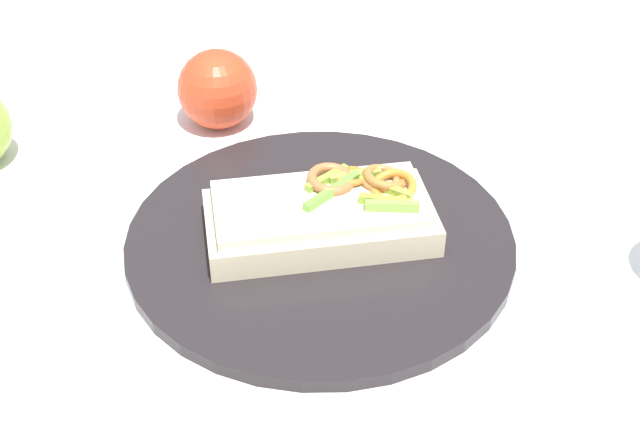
# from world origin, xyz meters

# --- Properties ---
(ground_plane) EXTENTS (2.00, 2.00, 0.00)m
(ground_plane) POSITION_xyz_m (0.00, 0.00, 0.00)
(ground_plane) COLOR white
(ground_plane) RESTS_ON ground
(plate) EXTENTS (0.30, 0.30, 0.01)m
(plate) POSITION_xyz_m (0.00, 0.00, 0.01)
(plate) COLOR black
(plate) RESTS_ON ground_plane
(sandwich) EXTENTS (0.09, 0.18, 0.05)m
(sandwich) POSITION_xyz_m (0.00, -0.00, 0.03)
(sandwich) COLOR beige
(sandwich) RESTS_ON plate
(apple_0) EXTENTS (0.08, 0.08, 0.07)m
(apple_0) POSITION_xyz_m (0.19, 0.07, 0.04)
(apple_0) COLOR red
(apple_0) RESTS_ON ground_plane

